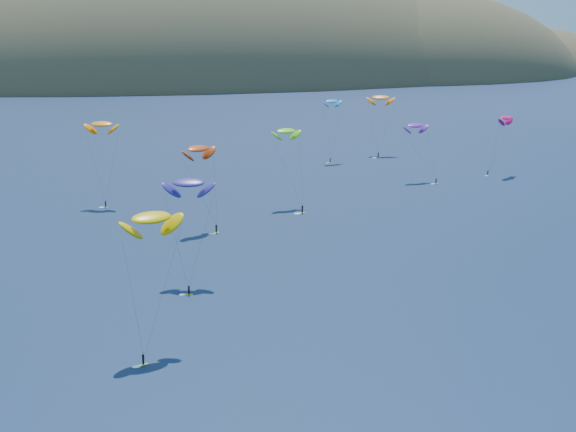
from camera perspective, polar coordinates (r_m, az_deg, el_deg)
The scene contains 10 objects.
island at distance 644.92m, azimuth -5.60°, elevation 9.01°, with size 730.00×300.00×210.00m.
kitesurfer_1 at distance 215.40m, azimuth -13.11°, elevation 6.38°, with size 9.49×9.63×23.38m.
kitesurfer_2 at distance 120.88m, azimuth -9.69°, elevation -0.12°, with size 10.66×12.52×22.53m.
kitesurfer_3 at distance 209.01m, azimuth -0.13°, elevation 6.05°, with size 8.52×14.64×21.52m.
kitesurfer_4 at distance 272.08m, azimuth 3.15°, elevation 8.15°, with size 7.60×8.08×21.99m.
kitesurfer_6 at distance 243.69m, azimuth 9.05°, elevation 6.37°, with size 8.70×10.78×18.52m.
kitesurfer_8 at distance 258.09m, azimuth 15.20°, elevation 6.76°, with size 10.77×7.83×19.70m.
kitesurfer_9 at distance 186.56m, azimuth -6.40°, elevation 4.78°, with size 9.85×10.91×21.28m.
kitesurfer_10 at distance 150.74m, azimuth -7.09°, elevation 2.36°, with size 10.04×13.47×21.12m.
kitesurfer_11 at distance 287.56m, azimuth 6.61°, elevation 8.37°, with size 10.38×13.84×22.45m.
Camera 1 is at (-45.43, -74.08, 49.83)m, focal length 50.00 mm.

